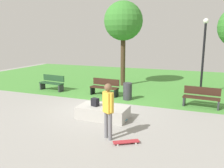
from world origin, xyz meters
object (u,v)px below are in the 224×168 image
at_px(skateboard_spare, 117,119).
at_px(tree_tall_oak, 123,22).
at_px(lamp_post, 204,49).
at_px(park_bench_far_left, 52,82).
at_px(skater_performing_trick, 108,107).
at_px(park_bench_near_path, 201,97).
at_px(backpack_on_ledge, 95,102).
at_px(trash_bin, 128,91).
at_px(concrete_ledge, 103,112).
at_px(park_bench_by_oak, 105,87).
at_px(skateboard_by_ledge, 126,142).

height_order(skateboard_spare, tree_tall_oak, tree_tall_oak).
distance_m(skateboard_spare, lamp_post, 6.74).
xyz_separation_m(park_bench_far_left, lamp_post, (8.37, 2.14, 2.04)).
bearing_deg(lamp_post, skater_performing_trick, -110.18).
relative_size(park_bench_near_path, lamp_post, 0.39).
bearing_deg(backpack_on_ledge, trash_bin, -80.66).
height_order(concrete_ledge, trash_bin, trash_bin).
bearing_deg(park_bench_far_left, concrete_ledge, -34.95).
height_order(skateboard_spare, park_bench_by_oak, park_bench_by_oak).
bearing_deg(lamp_post, skateboard_spare, -117.97).
bearing_deg(backpack_on_ledge, park_bench_far_left, -20.87).
relative_size(tree_tall_oak, lamp_post, 1.31).
distance_m(park_bench_by_oak, trash_bin, 1.51).
bearing_deg(park_bench_far_left, skateboard_by_ledge, -39.05).
bearing_deg(park_bench_far_left, trash_bin, -4.55).
distance_m(skateboard_spare, park_bench_far_left, 6.42).
xyz_separation_m(park_bench_far_left, trash_bin, (4.89, -0.39, -0.04)).
relative_size(concrete_ledge, lamp_post, 0.48).
relative_size(skateboard_by_ledge, lamp_post, 0.19).
distance_m(concrete_ledge, backpack_on_ledge, 0.51).
height_order(park_bench_near_path, lamp_post, lamp_post).
bearing_deg(tree_tall_oak, backpack_on_ledge, -80.90).
relative_size(backpack_on_ledge, park_bench_by_oak, 0.20).
bearing_deg(skateboard_spare, lamp_post, 62.03).
xyz_separation_m(skateboard_spare, tree_tall_oak, (-1.94, 6.37, 4.06)).
relative_size(skateboard_spare, lamp_post, 0.20).
xyz_separation_m(concrete_ledge, skateboard_by_ledge, (1.56, -1.80, -0.18)).
relative_size(skater_performing_trick, lamp_post, 0.43).
distance_m(skateboard_by_ledge, park_bench_far_left, 8.22).
xyz_separation_m(concrete_ledge, skateboard_spare, (0.61, -0.03, -0.18)).
bearing_deg(park_bench_near_path, lamp_post, 91.23).
bearing_deg(park_bench_far_left, backpack_on_ledge, -37.24).
bearing_deg(concrete_ledge, park_bench_near_path, 39.99).
xyz_separation_m(skateboard_spare, park_bench_by_oak, (-1.98, 3.43, 0.42)).
xyz_separation_m(park_bench_far_left, tree_tall_oak, (3.49, 2.97, 3.65)).
xyz_separation_m(skater_performing_trick, lamp_post, (2.64, 7.18, 1.47)).
xyz_separation_m(concrete_ledge, backpack_on_ledge, (-0.30, -0.06, 0.40)).
xyz_separation_m(backpack_on_ledge, park_bench_by_oak, (-1.07, 3.46, -0.16)).
distance_m(park_bench_near_path, lamp_post, 3.22).
distance_m(skater_performing_trick, skateboard_spare, 1.94).
bearing_deg(skateboard_spare, park_bench_near_path, 45.53).
bearing_deg(park_bench_near_path, trash_bin, -179.30).
bearing_deg(tree_tall_oak, skateboard_by_ledge, -70.49).
bearing_deg(skateboard_by_ledge, trash_bin, 107.24).
bearing_deg(park_bench_by_oak, skater_performing_trick, -65.69).
height_order(skater_performing_trick, skateboard_spare, skater_performing_trick).
distance_m(backpack_on_ledge, lamp_post, 7.03).
xyz_separation_m(park_bench_by_oak, lamp_post, (4.93, 2.11, 2.04)).
relative_size(backpack_on_ledge, skater_performing_trick, 0.18).
bearing_deg(skater_performing_trick, trash_bin, 100.28).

